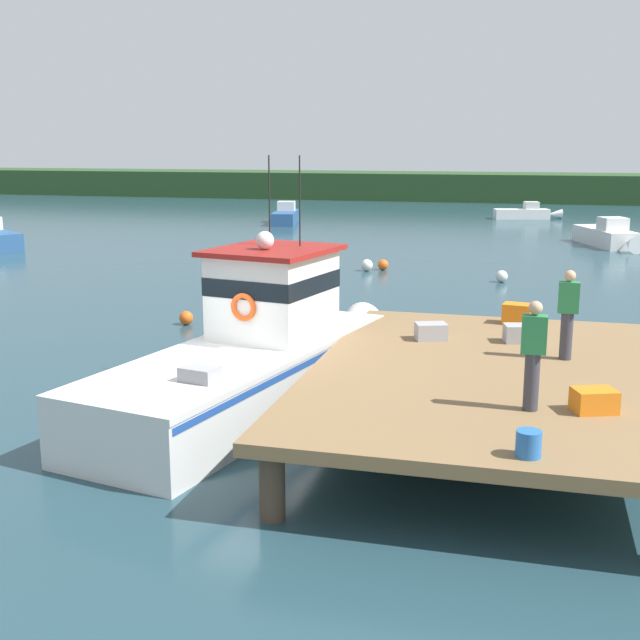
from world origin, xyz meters
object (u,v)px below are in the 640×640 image
at_px(crate_single_by_cleat, 594,401).
at_px(moored_boat_mid_harbor, 286,216).
at_px(mooring_buoy_outer, 383,265).
at_px(deckhand_by_the_boat, 533,353).
at_px(main_fishing_boat, 258,352).
at_px(bait_bucket, 529,444).
at_px(mooring_buoy_channel_marker, 186,318).
at_px(crate_stack_near_edge, 520,333).
at_px(moored_boat_far_right, 526,213).
at_px(deckhand_further_back, 568,313).
at_px(crate_single_far, 517,314).
at_px(crate_stack_mid_dock, 431,331).
at_px(mooring_buoy_inshore, 502,276).
at_px(moored_boat_outer_mooring, 608,236).
at_px(mooring_buoy_spare_mooring, 367,265).

distance_m(crate_single_by_cleat, moored_boat_mid_harbor, 41.88).
bearing_deg(mooring_buoy_outer, deckhand_by_the_boat, -73.84).
distance_m(main_fishing_boat, bait_bucket, 7.10).
xyz_separation_m(moored_boat_mid_harbor, mooring_buoy_channel_marker, (6.14, -29.57, -0.27)).
relative_size(crate_single_by_cleat, deckhand_by_the_boat, 0.37).
distance_m(deckhand_by_the_boat, mooring_buoy_channel_marker, 13.25).
bearing_deg(crate_stack_near_edge, bait_bucket, -87.74).
bearing_deg(mooring_buoy_outer, crate_single_by_cleat, -71.43).
bearing_deg(moored_boat_far_right, deckhand_further_back, -88.28).
distance_m(crate_stack_near_edge, deckhand_by_the_boat, 4.33).
xyz_separation_m(crate_single_far, crate_stack_mid_dock, (-1.63, -1.92, -0.06)).
bearing_deg(mooring_buoy_outer, main_fishing_boat, -87.63).
bearing_deg(moored_boat_mid_harbor, mooring_buoy_outer, -61.83).
distance_m(crate_single_by_cleat, deckhand_further_back, 3.08).
bearing_deg(mooring_buoy_inshore, main_fishing_boat, -104.38).
bearing_deg(bait_bucket, crate_stack_mid_dock, 108.28).
relative_size(deckhand_by_the_boat, mooring_buoy_inshore, 3.70).
bearing_deg(crate_single_by_cleat, mooring_buoy_channel_marker, 139.44).
xyz_separation_m(deckhand_further_back, mooring_buoy_channel_marker, (-10.07, 5.91, -1.86)).
height_order(crate_single_by_cleat, mooring_buoy_outer, crate_single_by_cleat).
height_order(crate_stack_near_edge, crate_single_by_cleat, crate_stack_near_edge).
bearing_deg(crate_single_by_cleat, mooring_buoy_inshore, 96.34).
xyz_separation_m(crate_stack_near_edge, deckhand_by_the_boat, (0.25, -4.27, 0.68)).
bearing_deg(crate_stack_near_edge, deckhand_further_back, -53.84).
bearing_deg(mooring_buoy_inshore, bait_bucket, -86.77).
xyz_separation_m(crate_single_by_cleat, deckhand_further_back, (-0.32, 2.99, 0.69)).
xyz_separation_m(moored_boat_far_right, moored_boat_outer_mooring, (4.18, -14.58, 0.11)).
relative_size(main_fishing_boat, mooring_buoy_inshore, 22.63).
height_order(crate_single_by_cleat, bait_bucket, bait_bucket).
distance_m(crate_stack_mid_dock, moored_boat_outer_mooring, 27.62).
distance_m(crate_stack_mid_dock, moored_boat_mid_harbor, 37.19).
relative_size(crate_stack_near_edge, moored_boat_mid_harbor, 0.11).
relative_size(main_fishing_boat, moored_boat_far_right, 2.15).
distance_m(crate_single_by_cleat, bait_bucket, 2.24).
bearing_deg(deckhand_further_back, crate_stack_mid_dock, 160.44).
bearing_deg(moored_boat_far_right, crate_single_by_cleat, -87.99).
distance_m(crate_stack_near_edge, crate_single_far, 1.70).
height_order(crate_single_by_cleat, moored_boat_outer_mooring, crate_single_by_cleat).
distance_m(main_fishing_boat, mooring_buoy_channel_marker, 7.52).
xyz_separation_m(crate_single_by_cleat, mooring_buoy_outer, (-6.85, 20.39, -1.15)).
xyz_separation_m(main_fishing_boat, mooring_buoy_spare_mooring, (-1.31, 17.20, -0.77)).
xyz_separation_m(crate_stack_mid_dock, mooring_buoy_channel_marker, (-7.53, 5.01, -1.17)).
relative_size(bait_bucket, moored_boat_far_right, 0.07).
height_order(crate_single_far, moored_boat_outer_mooring, crate_single_far).
relative_size(crate_single_far, bait_bucket, 1.76).
bearing_deg(crate_single_far, mooring_buoy_inshore, 93.71).
relative_size(moored_boat_mid_harbor, moored_boat_outer_mooring, 0.94).
xyz_separation_m(main_fishing_boat, deckhand_further_back, (5.80, 0.23, 1.05)).
height_order(crate_single_far, mooring_buoy_spare_mooring, crate_single_far).
xyz_separation_m(crate_single_far, deckhand_further_back, (0.92, -2.83, 0.64)).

